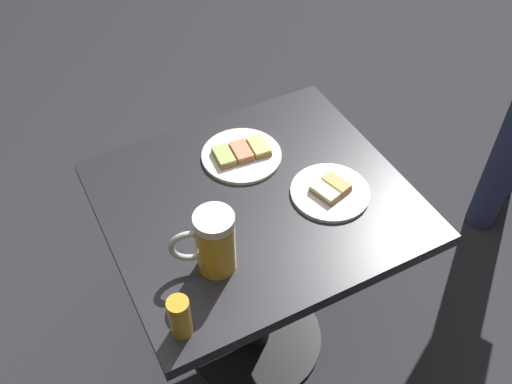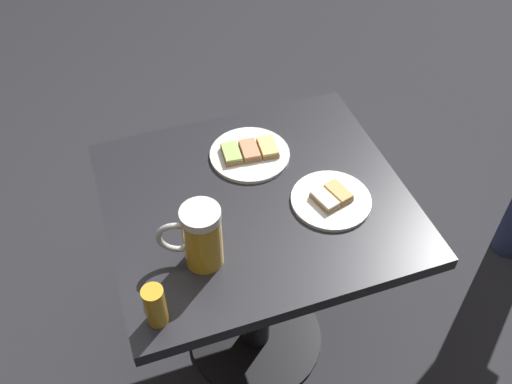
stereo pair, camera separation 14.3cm
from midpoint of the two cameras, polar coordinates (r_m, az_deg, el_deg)
name	(u,v)px [view 2 (the right image)]	position (r m, az deg, el deg)	size (l,w,h in m)	color
ground_plane	(256,337)	(2.01, 2.09, -14.34)	(6.00, 6.00, 0.00)	#28282D
cafe_table	(256,238)	(1.56, 2.62, -4.71)	(0.67, 0.75, 0.70)	black
plate_near	(250,153)	(1.54, 2.02, 3.73)	(0.22, 0.22, 0.03)	white
plate_far	(331,199)	(1.45, 10.27, -0.86)	(0.20, 0.20, 0.03)	white
beer_mug	(200,237)	(1.25, -2.32, -4.63)	(0.09, 0.14, 0.16)	gold
beer_glass_small	(155,306)	(1.19, -6.56, -11.34)	(0.05, 0.05, 0.10)	gold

